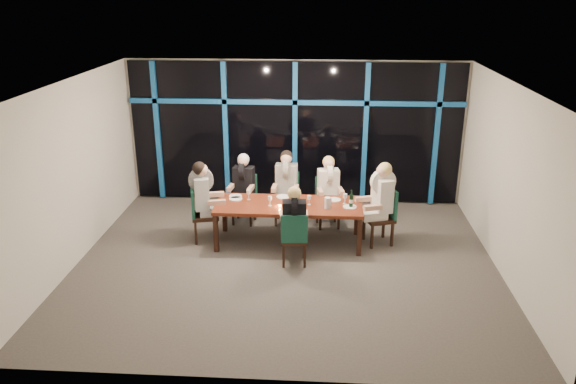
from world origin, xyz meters
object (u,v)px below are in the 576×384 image
at_px(chair_far_right, 327,199).
at_px(diner_end_right, 380,192).
at_px(dining_table, 289,208).
at_px(diner_far_right, 329,182).
at_px(chair_far_mid, 287,195).
at_px(diner_far_mid, 286,177).
at_px(chair_far_left, 245,196).
at_px(wine_bottle, 351,201).
at_px(chair_end_right, 384,213).
at_px(diner_near_mid, 294,213).
at_px(diner_far_left, 243,179).
at_px(water_pitcher, 328,203).
at_px(chair_end_left, 200,211).
at_px(diner_end_left, 204,190).
at_px(chair_near_mid, 294,236).

distance_m(chair_far_right, diner_end_right, 1.29).
relative_size(dining_table, diner_far_right, 2.80).
bearing_deg(dining_table, chair_far_mid, 95.75).
relative_size(chair_far_right, diner_far_mid, 0.98).
bearing_deg(chair_far_left, wine_bottle, -19.90).
distance_m(chair_end_right, diner_near_mid, 1.83).
distance_m(diner_far_left, water_pitcher, 1.92).
relative_size(chair_end_right, diner_near_mid, 1.13).
bearing_deg(chair_end_right, chair_far_mid, -134.13).
height_order(dining_table, diner_end_right, diner_end_right).
height_order(diner_end_right, diner_near_mid, diner_end_right).
bearing_deg(wine_bottle, chair_end_left, 177.87).
relative_size(diner_far_right, diner_end_left, 0.93).
bearing_deg(diner_far_left, chair_end_right, -8.89).
height_order(chair_far_left, chair_far_mid, chair_far_mid).
bearing_deg(chair_far_left, diner_far_right, 1.80).
xyz_separation_m(chair_near_mid, diner_near_mid, (-0.01, 0.08, 0.37)).
bearing_deg(diner_far_right, chair_end_left, -172.02).
bearing_deg(chair_near_mid, diner_far_right, -112.67).
distance_m(diner_far_right, diner_near_mid, 1.69).
bearing_deg(wine_bottle, chair_near_mid, -140.33).
relative_size(chair_far_mid, diner_end_left, 1.00).
relative_size(chair_far_left, chair_near_mid, 1.01).
distance_m(chair_end_right, diner_end_left, 3.24).
distance_m(chair_near_mid, diner_far_mid, 1.84).
distance_m(chair_far_mid, diner_end_right, 1.98).
relative_size(chair_far_right, chair_near_mid, 1.01).
height_order(chair_end_left, chair_near_mid, chair_end_left).
xyz_separation_m(dining_table, diner_end_left, (-1.52, 0.04, 0.29)).
distance_m(diner_far_left, diner_end_right, 2.66).
distance_m(diner_far_left, wine_bottle, 2.24).
bearing_deg(diner_far_right, chair_end_right, -45.26).
bearing_deg(chair_near_mid, diner_near_mid, -90.00).
bearing_deg(water_pitcher, chair_far_left, 140.58).
relative_size(diner_far_right, diner_end_right, 0.92).
distance_m(wine_bottle, water_pitcher, 0.42).
height_order(chair_end_left, wine_bottle, wine_bottle).
height_order(diner_end_right, wine_bottle, diner_end_right).
relative_size(dining_table, chair_far_left, 2.74).
xyz_separation_m(dining_table, diner_far_mid, (-0.10, 0.91, 0.27)).
distance_m(diner_far_mid, water_pitcher, 1.33).
bearing_deg(diner_near_mid, chair_end_right, -153.82).
distance_m(diner_near_mid, wine_bottle, 1.19).
height_order(chair_end_right, diner_far_mid, diner_far_mid).
height_order(diner_far_mid, diner_near_mid, diner_far_mid).
xyz_separation_m(diner_far_mid, diner_end_right, (1.71, -0.82, 0.04)).
relative_size(dining_table, chair_end_left, 2.55).
relative_size(chair_far_mid, diner_far_right, 1.07).
relative_size(dining_table, chair_near_mid, 2.77).
relative_size(chair_end_left, diner_far_mid, 1.05).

